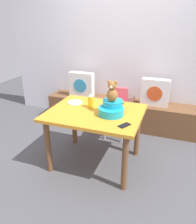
{
  "coord_description": "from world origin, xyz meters",
  "views": [
    {
      "loc": [
        0.88,
        -2.3,
        1.79
      ],
      "look_at": [
        0.0,
        0.1,
        0.69
      ],
      "focal_mm": 35.34,
      "sensor_mm": 36.0,
      "label": 1
    }
  ],
  "objects_px": {
    "ketchup_bottle": "(91,101)",
    "coffee_mug": "(118,103)",
    "pillow_floral_left": "(82,85)",
    "dinner_plate_near": "(75,102)",
    "cell_phone": "(124,125)",
    "book_stack": "(128,99)",
    "teddy_bear": "(112,92)",
    "infant_seat_teal": "(112,109)",
    "highchair": "(117,107)",
    "pillow_floral_right": "(155,92)",
    "dining_table": "(95,120)"
  },
  "relations": [
    {
      "from": "ketchup_bottle",
      "to": "coffee_mug",
      "type": "height_order",
      "value": "ketchup_bottle"
    },
    {
      "from": "pillow_floral_left",
      "to": "dinner_plate_near",
      "type": "bearing_deg",
      "value": -70.67
    },
    {
      "from": "ketchup_bottle",
      "to": "cell_phone",
      "type": "relative_size",
      "value": 1.28
    },
    {
      "from": "cell_phone",
      "to": "book_stack",
      "type": "bearing_deg",
      "value": -50.12
    },
    {
      "from": "cell_phone",
      "to": "pillow_floral_left",
      "type": "bearing_deg",
      "value": -22.7
    },
    {
      "from": "teddy_bear",
      "to": "dinner_plate_near",
      "type": "xyz_separation_m",
      "value": [
        -0.57,
        0.19,
        -0.27
      ]
    },
    {
      "from": "coffee_mug",
      "to": "book_stack",
      "type": "bearing_deg",
      "value": 94.17
    },
    {
      "from": "pillow_floral_left",
      "to": "book_stack",
      "type": "xyz_separation_m",
      "value": [
        0.85,
        0.02,
        -0.17
      ]
    },
    {
      "from": "book_stack",
      "to": "teddy_bear",
      "type": "distance_m",
      "value": 1.32
    },
    {
      "from": "infant_seat_teal",
      "to": "cell_phone",
      "type": "bearing_deg",
      "value": -48.46
    },
    {
      "from": "teddy_bear",
      "to": "cell_phone",
      "type": "height_order",
      "value": "teddy_bear"
    },
    {
      "from": "highchair",
      "to": "teddy_bear",
      "type": "height_order",
      "value": "teddy_bear"
    },
    {
      "from": "pillow_floral_left",
      "to": "book_stack",
      "type": "relative_size",
      "value": 2.2
    },
    {
      "from": "coffee_mug",
      "to": "highchair",
      "type": "bearing_deg",
      "value": 106.16
    },
    {
      "from": "book_stack",
      "to": "dinner_plate_near",
      "type": "xyz_separation_m",
      "value": [
        -0.5,
        -1.03,
        0.24
      ]
    },
    {
      "from": "teddy_bear",
      "to": "cell_phone",
      "type": "relative_size",
      "value": 1.74
    },
    {
      "from": "pillow_floral_right",
      "to": "cell_phone",
      "type": "distance_m",
      "value": 1.45
    },
    {
      "from": "pillow_floral_left",
      "to": "dining_table",
      "type": "bearing_deg",
      "value": -59.07
    },
    {
      "from": "highchair",
      "to": "ketchup_bottle",
      "type": "relative_size",
      "value": 4.27
    },
    {
      "from": "teddy_bear",
      "to": "highchair",
      "type": "bearing_deg",
      "value": 100.64
    },
    {
      "from": "pillow_floral_right",
      "to": "ketchup_bottle",
      "type": "bearing_deg",
      "value": -121.93
    },
    {
      "from": "dinner_plate_near",
      "to": "cell_phone",
      "type": "relative_size",
      "value": 1.39
    },
    {
      "from": "coffee_mug",
      "to": "pillow_floral_left",
      "type": "bearing_deg",
      "value": 134.6
    },
    {
      "from": "pillow_floral_right",
      "to": "infant_seat_teal",
      "type": "bearing_deg",
      "value": -107.25
    },
    {
      "from": "cell_phone",
      "to": "dining_table",
      "type": "bearing_deg",
      "value": -1.89
    },
    {
      "from": "pillow_floral_right",
      "to": "dinner_plate_near",
      "type": "relative_size",
      "value": 2.2
    },
    {
      "from": "teddy_bear",
      "to": "coffee_mug",
      "type": "relative_size",
      "value": 2.08
    },
    {
      "from": "highchair",
      "to": "cell_phone",
      "type": "bearing_deg",
      "value": -70.51
    },
    {
      "from": "infant_seat_teal",
      "to": "teddy_bear",
      "type": "bearing_deg",
      "value": -90.0
    },
    {
      "from": "dining_table",
      "to": "coffee_mug",
      "type": "height_order",
      "value": "coffee_mug"
    },
    {
      "from": "dinner_plate_near",
      "to": "cell_phone",
      "type": "distance_m",
      "value": 0.89
    },
    {
      "from": "teddy_bear",
      "to": "ketchup_bottle",
      "type": "bearing_deg",
      "value": 160.52
    },
    {
      "from": "pillow_floral_right",
      "to": "coffee_mug",
      "type": "distance_m",
      "value": 1.01
    },
    {
      "from": "teddy_bear",
      "to": "cell_phone",
      "type": "distance_m",
      "value": 0.42
    },
    {
      "from": "pillow_floral_right",
      "to": "coffee_mug",
      "type": "xyz_separation_m",
      "value": [
        -0.37,
        -0.94,
        0.11
      ]
    },
    {
      "from": "infant_seat_teal",
      "to": "teddy_bear",
      "type": "xyz_separation_m",
      "value": [
        0.0,
        -0.0,
        0.21
      ]
    },
    {
      "from": "cell_phone",
      "to": "coffee_mug",
      "type": "bearing_deg",
      "value": -38.17
    },
    {
      "from": "highchair",
      "to": "infant_seat_teal",
      "type": "distance_m",
      "value": 0.84
    },
    {
      "from": "book_stack",
      "to": "dining_table",
      "type": "height_order",
      "value": "dining_table"
    },
    {
      "from": "coffee_mug",
      "to": "cell_phone",
      "type": "relative_size",
      "value": 0.83
    },
    {
      "from": "ketchup_bottle",
      "to": "cell_phone",
      "type": "xyz_separation_m",
      "value": [
        0.52,
        -0.35,
        -0.08
      ]
    },
    {
      "from": "book_stack",
      "to": "ketchup_bottle",
      "type": "xyz_separation_m",
      "value": [
        -0.24,
        -1.11,
        0.32
      ]
    },
    {
      "from": "pillow_floral_right",
      "to": "highchair",
      "type": "xyz_separation_m",
      "value": [
        -0.52,
        -0.42,
        -0.16
      ]
    },
    {
      "from": "pillow_floral_left",
      "to": "ketchup_bottle",
      "type": "bearing_deg",
      "value": -60.55
    },
    {
      "from": "book_stack",
      "to": "infant_seat_teal",
      "type": "bearing_deg",
      "value": -86.94
    },
    {
      "from": "infant_seat_teal",
      "to": "dinner_plate_near",
      "type": "xyz_separation_m",
      "value": [
        -0.57,
        0.19,
        -0.07
      ]
    },
    {
      "from": "dinner_plate_near",
      "to": "book_stack",
      "type": "bearing_deg",
      "value": 63.95
    },
    {
      "from": "pillow_floral_right",
      "to": "dinner_plate_near",
      "type": "bearing_deg",
      "value": -132.98
    },
    {
      "from": "teddy_bear",
      "to": "cell_phone",
      "type": "xyz_separation_m",
      "value": [
        0.22,
        -0.24,
        -0.27
      ]
    },
    {
      "from": "book_stack",
      "to": "coffee_mug",
      "type": "height_order",
      "value": "coffee_mug"
    }
  ]
}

